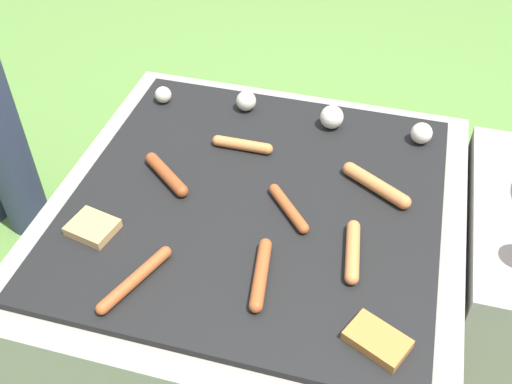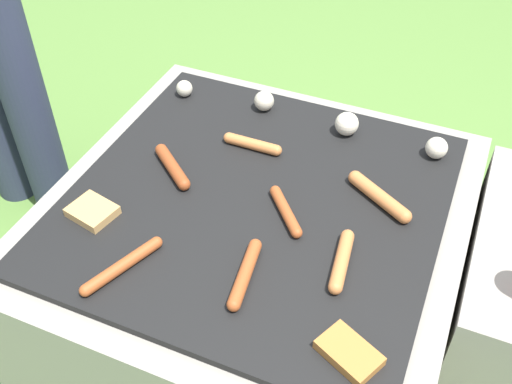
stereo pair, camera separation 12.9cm
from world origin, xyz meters
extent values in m
plane|color=#567F38|center=(0.00, 0.00, 0.00)|extent=(14.00, 14.00, 0.00)
cube|color=gray|center=(0.00, 0.00, 0.21)|extent=(0.90, 0.90, 0.43)
cube|color=black|center=(0.00, 0.00, 0.43)|extent=(0.79, 0.79, 0.02)
cylinder|color=#C6753D|center=(0.25, 0.10, 0.46)|extent=(0.14, 0.10, 0.03)
sphere|color=#C6753D|center=(0.31, 0.06, 0.46)|extent=(0.03, 0.03, 0.03)
sphere|color=#C6753D|center=(0.18, 0.13, 0.46)|extent=(0.03, 0.03, 0.03)
cylinder|color=#A34C23|center=(-0.16, -0.28, 0.46)|extent=(0.08, 0.16, 0.02)
sphere|color=#A34C23|center=(-0.19, -0.36, 0.46)|extent=(0.02, 0.02, 0.02)
sphere|color=#A34C23|center=(-0.13, -0.21, 0.46)|extent=(0.02, 0.02, 0.02)
cylinder|color=#93421E|center=(-0.21, 0.01, 0.46)|extent=(0.12, 0.11, 0.03)
sphere|color=#93421E|center=(-0.16, -0.03, 0.46)|extent=(0.03, 0.03, 0.03)
sphere|color=#93421E|center=(-0.26, 0.05, 0.46)|extent=(0.03, 0.03, 0.03)
cylinder|color=#C6753D|center=(-0.08, 0.16, 0.46)|extent=(0.12, 0.03, 0.03)
sphere|color=#C6753D|center=(-0.01, 0.16, 0.46)|extent=(0.03, 0.03, 0.03)
sphere|color=#C6753D|center=(-0.14, 0.16, 0.46)|extent=(0.03, 0.03, 0.03)
cylinder|color=#A34C23|center=(0.07, -0.21, 0.46)|extent=(0.05, 0.15, 0.03)
sphere|color=#A34C23|center=(0.08, -0.28, 0.46)|extent=(0.03, 0.03, 0.03)
sphere|color=#A34C23|center=(0.06, -0.14, 0.46)|extent=(0.03, 0.03, 0.03)
cylinder|color=#C6753D|center=(0.23, -0.11, 0.46)|extent=(0.04, 0.14, 0.03)
sphere|color=#C6753D|center=(0.22, -0.04, 0.46)|extent=(0.03, 0.03, 0.03)
sphere|color=#C6753D|center=(0.23, -0.17, 0.46)|extent=(0.03, 0.03, 0.03)
cylinder|color=#A34C23|center=(0.08, -0.02, 0.46)|extent=(0.10, 0.11, 0.02)
sphere|color=#A34C23|center=(0.03, 0.03, 0.46)|extent=(0.02, 0.02, 0.02)
sphere|color=#A34C23|center=(0.12, -0.07, 0.46)|extent=(0.02, 0.02, 0.02)
cube|color=tan|center=(-0.30, -0.18, 0.45)|extent=(0.11, 0.09, 0.02)
cube|color=#B27033|center=(0.30, -0.30, 0.45)|extent=(0.12, 0.11, 0.02)
sphere|color=beige|center=(-0.33, 0.29, 0.46)|extent=(0.04, 0.04, 0.04)
sphere|color=beige|center=(-0.11, 0.32, 0.47)|extent=(0.05, 0.05, 0.05)
sphere|color=beige|center=(0.11, 0.30, 0.47)|extent=(0.06, 0.06, 0.06)
sphere|color=beige|center=(0.33, 0.30, 0.47)|extent=(0.05, 0.05, 0.05)
camera|label=1|loc=(0.25, -0.91, 1.34)|focal=42.00mm
camera|label=2|loc=(0.37, -0.87, 1.34)|focal=42.00mm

